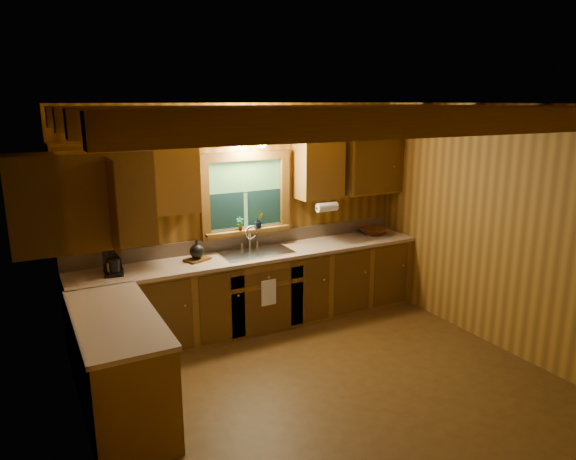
% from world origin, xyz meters
% --- Properties ---
extents(room, '(4.20, 4.20, 4.20)m').
position_xyz_m(room, '(0.00, 0.00, 1.30)').
color(room, '#4C3112').
rests_on(room, ground).
extents(ceiling_beams, '(4.20, 2.54, 0.18)m').
position_xyz_m(ceiling_beams, '(0.00, 0.00, 2.49)').
color(ceiling_beams, brown).
rests_on(ceiling_beams, room).
extents(base_cabinets, '(4.20, 2.22, 0.86)m').
position_xyz_m(base_cabinets, '(-0.49, 1.28, 0.43)').
color(base_cabinets, brown).
rests_on(base_cabinets, ground).
extents(countertop, '(4.20, 2.24, 0.04)m').
position_xyz_m(countertop, '(-0.48, 1.29, 0.88)').
color(countertop, tan).
rests_on(countertop, base_cabinets).
extents(backsplash, '(4.20, 0.02, 0.16)m').
position_xyz_m(backsplash, '(0.00, 1.89, 0.98)').
color(backsplash, tan).
rests_on(backsplash, room).
extents(dishwasher_panel, '(0.02, 0.60, 0.80)m').
position_xyz_m(dishwasher_panel, '(-1.47, 0.68, 0.43)').
color(dishwasher_panel, white).
rests_on(dishwasher_panel, base_cabinets).
extents(upper_cabinets, '(4.19, 1.77, 0.78)m').
position_xyz_m(upper_cabinets, '(-0.56, 1.42, 1.84)').
color(upper_cabinets, brown).
rests_on(upper_cabinets, room).
extents(window, '(1.12, 0.08, 1.00)m').
position_xyz_m(window, '(0.00, 1.87, 1.53)').
color(window, brown).
rests_on(window, room).
extents(window_sill, '(1.06, 0.14, 0.04)m').
position_xyz_m(window_sill, '(0.00, 1.82, 1.12)').
color(window_sill, brown).
rests_on(window_sill, room).
extents(wall_sconce, '(0.45, 0.21, 0.17)m').
position_xyz_m(wall_sconce, '(0.00, 1.75, 2.16)').
color(wall_sconce, black).
rests_on(wall_sconce, room).
extents(paper_towel_roll, '(0.27, 0.11, 0.11)m').
position_xyz_m(paper_towel_roll, '(0.92, 1.53, 1.37)').
color(paper_towel_roll, white).
rests_on(paper_towel_roll, upper_cabinets).
extents(dish_towel, '(0.18, 0.01, 0.30)m').
position_xyz_m(dish_towel, '(0.00, 1.26, 0.52)').
color(dish_towel, white).
rests_on(dish_towel, base_cabinets).
extents(sink, '(0.82, 0.48, 0.43)m').
position_xyz_m(sink, '(0.00, 1.60, 0.86)').
color(sink, silver).
rests_on(sink, countertop).
extents(coffee_maker, '(0.18, 0.24, 0.33)m').
position_xyz_m(coffee_maker, '(-1.60, 1.60, 1.06)').
color(coffee_maker, black).
rests_on(coffee_maker, countertop).
extents(utensil_crock, '(0.11, 0.11, 0.31)m').
position_xyz_m(utensil_crock, '(-1.62, 1.57, 0.98)').
color(utensil_crock, silver).
rests_on(utensil_crock, countertop).
extents(cutting_board, '(0.31, 0.27, 0.02)m').
position_xyz_m(cutting_board, '(-0.70, 1.63, 0.91)').
color(cutting_board, '#503311').
rests_on(cutting_board, countertop).
extents(teakettle, '(0.16, 0.16, 0.21)m').
position_xyz_m(teakettle, '(-0.70, 1.63, 1.01)').
color(teakettle, black).
rests_on(teakettle, cutting_board).
extents(wicker_basket, '(0.39, 0.39, 0.09)m').
position_xyz_m(wicker_basket, '(1.74, 1.66, 0.95)').
color(wicker_basket, '#48230C').
rests_on(wicker_basket, countertop).
extents(potted_plant_left, '(0.10, 0.08, 0.16)m').
position_xyz_m(potted_plant_left, '(-0.12, 1.78, 1.22)').
color(potted_plant_left, '#503311').
rests_on(potted_plant_left, window_sill).
extents(potted_plant_right, '(0.11, 0.09, 0.19)m').
position_xyz_m(potted_plant_right, '(0.14, 1.79, 1.24)').
color(potted_plant_right, '#503311').
rests_on(potted_plant_right, window_sill).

